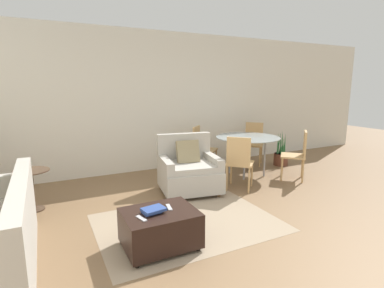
# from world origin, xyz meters

# --- Properties ---
(ground_plane) EXTENTS (20.00, 20.00, 0.00)m
(ground_plane) POSITION_xyz_m (0.00, 0.00, 0.00)
(ground_plane) COLOR brown
(wall_back) EXTENTS (12.00, 0.06, 2.75)m
(wall_back) POSITION_xyz_m (0.00, 3.30, 1.38)
(wall_back) COLOR silver
(wall_back) RESTS_ON ground_plane
(area_rug) EXTENTS (2.21, 1.60, 0.01)m
(area_rug) POSITION_xyz_m (-0.41, 0.72, 0.00)
(area_rug) COLOR gray
(area_rug) RESTS_ON ground_plane
(armchair) EXTENTS (1.03, 0.96, 0.91)m
(armchair) POSITION_xyz_m (0.11, 1.75, 0.35)
(armchair) COLOR #B2ADA3
(armchair) RESTS_ON ground_plane
(ottoman) EXTENTS (0.76, 0.59, 0.40)m
(ottoman) POSITION_xyz_m (-0.92, 0.34, 0.22)
(ottoman) COLOR black
(ottoman) RESTS_ON ground_plane
(book_stack) EXTENTS (0.25, 0.21, 0.05)m
(book_stack) POSITION_xyz_m (-0.99, 0.33, 0.43)
(book_stack) COLOR #2D478C
(book_stack) RESTS_ON ottoman
(tv_remote_primary) EXTENTS (0.07, 0.17, 0.01)m
(tv_remote_primary) POSITION_xyz_m (-0.79, 0.39, 0.41)
(tv_remote_primary) COLOR #B7B7BC
(tv_remote_primary) RESTS_ON ottoman
(tv_remote_secondary) EXTENTS (0.08, 0.16, 0.01)m
(tv_remote_secondary) POSITION_xyz_m (-1.14, 0.25, 0.41)
(tv_remote_secondary) COLOR #B7B7BC
(tv_remote_secondary) RESTS_ON ottoman
(side_table) EXTENTS (0.46, 0.46, 0.57)m
(side_table) POSITION_xyz_m (-2.13, 2.03, 0.40)
(side_table) COLOR #4C3828
(side_table) RESTS_ON ground_plane
(dining_table) EXTENTS (1.20, 1.20, 0.74)m
(dining_table) POSITION_xyz_m (1.52, 2.08, 0.67)
(dining_table) COLOR #99A8AD
(dining_table) RESTS_ON ground_plane
(dining_chair_near_left) EXTENTS (0.59, 0.59, 0.90)m
(dining_chair_near_left) POSITION_xyz_m (0.87, 1.43, 0.52)
(dining_chair_near_left) COLOR tan
(dining_chair_near_left) RESTS_ON ground_plane
(dining_chair_near_right) EXTENTS (0.59, 0.59, 0.90)m
(dining_chair_near_right) POSITION_xyz_m (2.17, 1.43, 0.52)
(dining_chair_near_right) COLOR tan
(dining_chair_near_right) RESTS_ON ground_plane
(dining_chair_far_left) EXTENTS (0.59, 0.59, 0.90)m
(dining_chair_far_left) POSITION_xyz_m (0.87, 2.73, 0.52)
(dining_chair_far_left) COLOR tan
(dining_chair_far_left) RESTS_ON ground_plane
(dining_chair_far_right) EXTENTS (0.59, 0.59, 0.90)m
(dining_chair_far_right) POSITION_xyz_m (2.17, 2.73, 0.52)
(dining_chair_far_right) COLOR tan
(dining_chair_far_right) RESTS_ON ground_plane
(potted_plant_small) EXTENTS (0.30, 0.30, 0.77)m
(potted_plant_small) POSITION_xyz_m (2.61, 2.33, 0.20)
(potted_plant_small) COLOR brown
(potted_plant_small) RESTS_ON ground_plane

